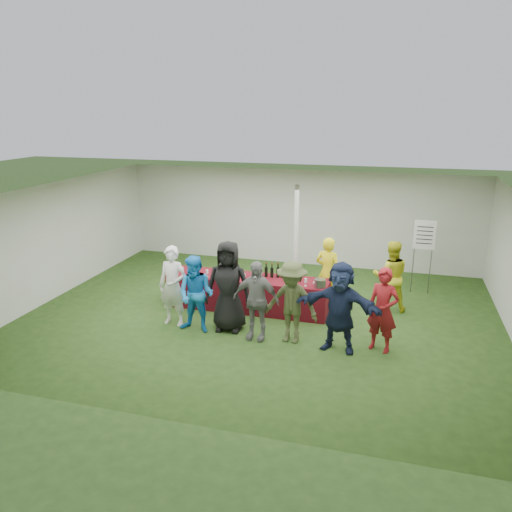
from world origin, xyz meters
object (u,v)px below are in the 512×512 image
(dump_bucket, at_px, (320,283))
(customer_6, at_px, (383,310))
(staff_back, at_px, (390,276))
(wine_list_sign, at_px, (424,241))
(customer_3, at_px, (256,300))
(serving_table, at_px, (247,293))
(staff_pourer, at_px, (328,272))
(customer_2, at_px, (228,286))
(customer_0, at_px, (173,286))
(customer_4, at_px, (291,302))
(customer_1, at_px, (196,294))
(customer_5, at_px, (340,307))

(dump_bucket, bearing_deg, customer_6, -37.82)
(staff_back, height_order, customer_6, customer_6)
(wine_list_sign, bearing_deg, customer_3, -132.07)
(dump_bucket, bearing_deg, customer_3, -132.15)
(serving_table, distance_m, customer_6, 3.23)
(staff_pourer, relative_size, customer_6, 1.01)
(wine_list_sign, height_order, customer_2, customer_2)
(wine_list_sign, relative_size, customer_0, 1.08)
(staff_back, xyz_separation_m, customer_4, (-1.77, -2.13, 0.01))
(staff_pourer, bearing_deg, customer_0, 47.64)
(dump_bucket, xyz_separation_m, customer_2, (-1.70, -0.92, 0.09))
(dump_bucket, bearing_deg, customer_1, -152.84)
(dump_bucket, xyz_separation_m, staff_pourer, (0.04, 0.85, -0.03))
(customer_0, distance_m, customer_3, 1.83)
(wine_list_sign, relative_size, customer_5, 1.05)
(wine_list_sign, height_order, customer_4, wine_list_sign)
(customer_3, distance_m, customer_4, 0.69)
(customer_2, height_order, customer_5, customer_2)
(dump_bucket, distance_m, customer_5, 1.34)
(customer_1, distance_m, customer_2, 0.66)
(wine_list_sign, height_order, customer_5, wine_list_sign)
(dump_bucket, bearing_deg, customer_5, -65.55)
(staff_back, bearing_deg, customer_1, 20.71)
(customer_3, bearing_deg, customer_0, 176.04)
(customer_2, relative_size, customer_4, 1.15)
(dump_bucket, xyz_separation_m, customer_6, (1.31, -1.02, -0.04))
(staff_pourer, bearing_deg, dump_bucket, 102.69)
(serving_table, bearing_deg, customer_1, -114.71)
(serving_table, distance_m, staff_back, 3.18)
(customer_6, bearing_deg, customer_4, -157.56)
(customer_0, relative_size, customer_4, 1.04)
(staff_pourer, height_order, customer_5, customer_5)
(customer_1, height_order, customer_6, customer_6)
(staff_back, bearing_deg, staff_pourer, -3.19)
(customer_0, bearing_deg, customer_2, 6.35)
(serving_table, relative_size, dump_bucket, 14.86)
(staff_back, bearing_deg, customer_0, 15.00)
(serving_table, xyz_separation_m, wine_list_sign, (3.75, 2.11, 0.94))
(wine_list_sign, xyz_separation_m, customer_5, (-1.55, -3.55, -0.46))
(customer_4, relative_size, customer_5, 0.94)
(customer_5, bearing_deg, dump_bucket, 122.52)
(customer_2, bearing_deg, dump_bucket, 23.60)
(wine_list_sign, relative_size, customer_4, 1.12)
(customer_4, height_order, customer_6, customer_4)
(customer_4, bearing_deg, customer_0, -175.32)
(dump_bucket, bearing_deg, staff_pourer, 87.12)
(staff_pourer, height_order, customer_2, customer_2)
(wine_list_sign, height_order, customer_6, wine_list_sign)
(customer_0, height_order, customer_6, customer_0)
(staff_back, relative_size, customer_1, 1.01)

